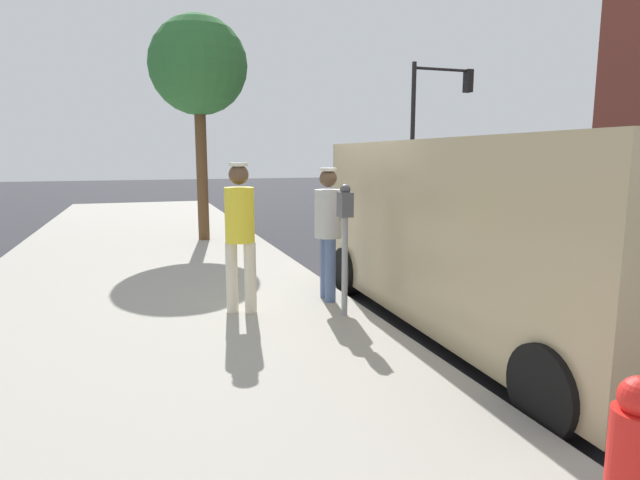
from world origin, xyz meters
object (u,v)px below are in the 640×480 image
Objects in this scene: parked_van at (493,231)px; parking_meter_near at (345,227)px; street_tree at (198,67)px; pedestrian_in_yellow at (240,228)px; fire_hydrant at (634,468)px; pedestrian_in_gray at (328,225)px; traffic_light_corner at (434,112)px.

parking_meter_near is at bearing -24.14° from parked_van.
street_tree reaches higher than parking_meter_near.
street_tree is (2.39, -6.91, 2.67)m from parked_van.
pedestrian_in_yellow reaches higher than fire_hydrant.
pedestrian_in_yellow is at bearing -23.69° from parking_meter_near.
pedestrian_in_yellow is 1.04× the size of pedestrian_in_gray.
pedestrian_in_yellow is 0.34× the size of traffic_light_corner.
pedestrian_in_yellow is 2.86m from parked_van.
parked_van is at bearing 155.86° from parking_meter_near.
street_tree is at bearing -92.23° from pedestrian_in_yellow.
pedestrian_in_yellow is 4.53m from fire_hydrant.
fire_hydrant is (1.60, 3.22, -0.59)m from parked_van.
pedestrian_in_gray is 2.00m from parked_van.
parked_van reaches higher than fire_hydrant.
pedestrian_in_gray is 0.32× the size of parked_van.
parked_van reaches higher than pedestrian_in_yellow.
parking_meter_near is 1.22m from pedestrian_in_yellow.
traffic_light_corner reaches higher than street_tree.
pedestrian_in_yellow is 0.37× the size of street_tree.
street_tree is at bearing -81.89° from parking_meter_near.
pedestrian_in_gray is at bearing 99.54° from street_tree.
fire_hydrant is at bearing 94.45° from street_tree.
traffic_light_corner is at bearing -117.54° from fire_hydrant.
street_tree is at bearing -70.93° from parked_van.
parked_van is at bearing 136.82° from pedestrian_in_gray.
pedestrian_in_yellow is at bearing 87.77° from street_tree.
fire_hydrant is (8.00, 15.33, -2.95)m from traffic_light_corner.
parking_meter_near is at bearing 98.11° from street_tree.
street_tree is 5.52× the size of fire_hydrant.
street_tree is (0.93, -5.55, 2.71)m from pedestrian_in_gray.
street_tree is at bearing 30.63° from traffic_light_corner.
pedestrian_in_gray is 1.96× the size of fire_hydrant.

